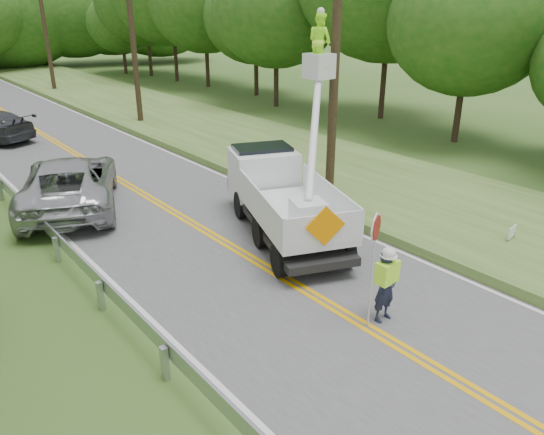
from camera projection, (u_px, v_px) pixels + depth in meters
ground at (488, 400)px, 8.99m from camera, size 140.00×140.00×0.00m
road at (136, 190)px, 19.07m from camera, size 7.20×96.00×0.03m
guardrail at (10, 193)px, 17.19m from camera, size 0.18×48.00×0.77m
utility_poles at (202, 31)px, 22.12m from camera, size 1.60×43.30×10.00m
tall_grass_verge at (284, 154)px, 23.12m from camera, size 7.00×96.00×0.30m
treeline_right at (272, 0)px, 34.12m from camera, size 11.90×52.54×12.46m
flagger at (386, 282)px, 10.90m from camera, size 1.05×0.40×2.61m
bucket_truck at (280, 179)px, 15.72m from camera, size 5.04×6.41×6.12m
suv_silver at (70, 183)px, 17.15m from camera, size 5.08×6.80×1.72m
yard_sign at (512, 233)px, 14.35m from camera, size 0.47×0.09×0.68m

